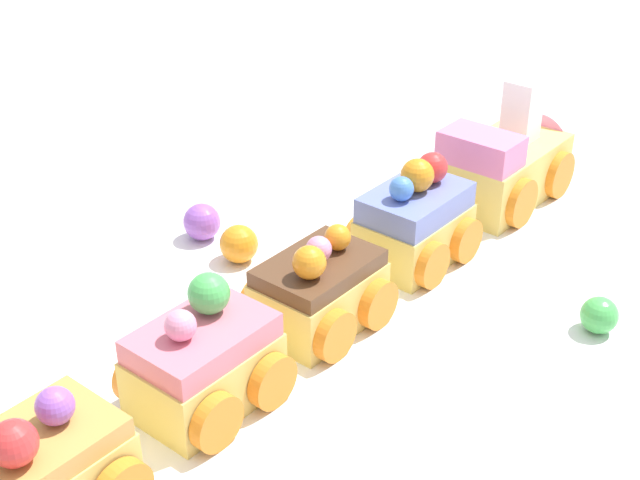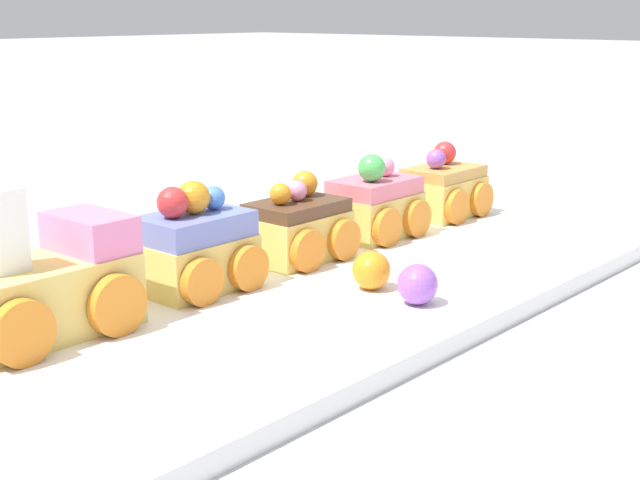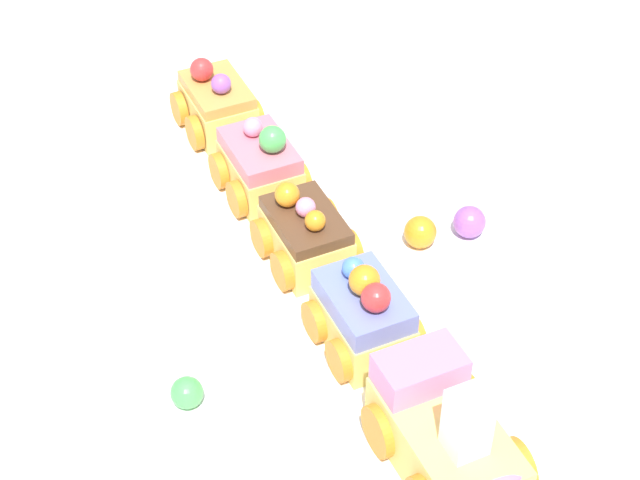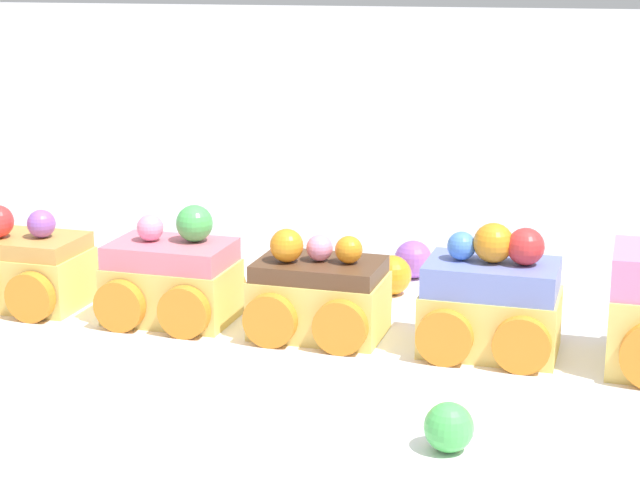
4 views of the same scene
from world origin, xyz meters
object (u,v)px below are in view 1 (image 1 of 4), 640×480
cake_car_blueberry (414,223)px  gumball_purple (202,222)px  cake_car_strawberry (205,363)px  gumball_orange (239,244)px  cake_car_chocolate (319,291)px  gumball_green (599,315)px  cake_train_locomotive (509,161)px  cake_car_caramel (42,475)px

cake_car_blueberry → gumball_purple: size_ratio=2.86×
cake_car_strawberry → cake_car_blueberry: bearing=-0.2°
cake_car_strawberry → gumball_orange: cake_car_strawberry is taller
cake_car_chocolate → gumball_purple: 0.12m
cake_car_blueberry → gumball_orange: (-0.07, 0.08, -0.01)m
gumball_green → gumball_purple: (-0.07, 0.24, 0.00)m
cake_car_strawberry → gumball_purple: 0.16m
cake_train_locomotive → gumball_purple: 0.22m
gumball_green → gumball_purple: 0.25m
cake_train_locomotive → cake_car_strawberry: bearing=179.9°
gumball_green → gumball_purple: bearing=105.4°
cake_car_chocolate → cake_car_strawberry: bearing=179.7°
cake_train_locomotive → gumball_orange: size_ratio=5.31×
cake_car_chocolate → cake_car_caramel: size_ratio=1.00×
cake_car_chocolate → gumball_green: bearing=-53.1°
cake_train_locomotive → gumball_green: cake_train_locomotive is taller
cake_car_chocolate → gumball_green: 0.15m
cake_car_strawberry → gumball_purple: cake_car_strawberry is taller
cake_car_strawberry → gumball_orange: 0.13m
cake_car_blueberry → cake_train_locomotive: bearing=0.1°
cake_car_caramel → gumball_purple: cake_car_caramel is taller
cake_car_blueberry → gumball_green: (0.00, -0.12, -0.01)m
cake_car_strawberry → gumball_green: size_ratio=3.33×
gumball_orange → cake_car_strawberry: bearing=-142.5°
cake_train_locomotive → cake_car_chocolate: size_ratio=1.85×
cake_car_blueberry → cake_car_strawberry: (-0.18, -0.00, -0.00)m
gumball_purple → cake_car_strawberry: bearing=-132.9°
cake_train_locomotive → cake_car_blueberry: bearing=-179.9°
cake_train_locomotive → cake_car_strawberry: cake_train_locomotive is taller
cake_car_blueberry → cake_car_caramel: size_ratio=1.00×
cake_car_strawberry → cake_car_caramel: bearing=-179.7°
gumball_orange → gumball_purple: 0.04m
cake_car_blueberry → cake_car_caramel: bearing=180.0°
gumball_orange → gumball_green: (0.07, -0.20, -0.00)m
cake_car_caramel → cake_car_strawberry: bearing=0.3°
cake_car_strawberry → cake_car_caramel: size_ratio=1.00×
cake_car_caramel → gumball_green: cake_car_caramel is taller
cake_car_blueberry → gumball_purple: bearing=118.7°
gumball_green → cake_car_strawberry: bearing=145.6°
cake_car_chocolate → cake_car_strawberry: cake_car_strawberry is taller
cake_car_chocolate → cake_car_strawberry: 0.08m
cake_car_blueberry → gumball_green: 0.12m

